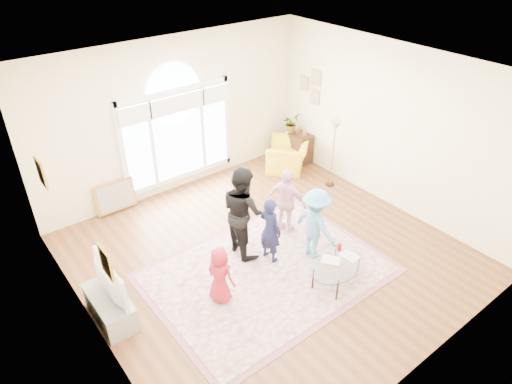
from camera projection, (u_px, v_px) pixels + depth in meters
ground at (268, 254)px, 8.00m from camera, size 6.00×6.00×0.00m
room_shell at (180, 121)px, 9.07m from camera, size 6.00×6.00×6.00m
area_rug at (267, 272)px, 7.59m from camera, size 3.60×2.60×0.02m
rug_border at (267, 273)px, 7.59m from camera, size 3.80×2.80×0.01m
tv_console at (110, 307)px, 6.66m from camera, size 0.45×1.00×0.42m
television at (105, 282)px, 6.40m from camera, size 0.17×1.00×0.57m
coffee_table at (337, 262)px, 7.22m from camera, size 1.34×1.05×0.54m
armchair at (288, 155)px, 10.48m from camera, size 1.35×1.34×0.66m
side_cabinet at (300, 148)px, 10.75m from camera, size 0.40×0.50×0.70m
floor_lamp at (335, 131)px, 9.33m from camera, size 0.29×0.29×1.51m
plant_pedestal at (290, 145)px, 10.89m from camera, size 0.20×0.20×0.70m
potted_plant at (291, 123)px, 10.60m from camera, size 0.47×0.44×0.43m
leaning_picture at (118, 211)px, 9.15m from camera, size 0.80×0.14×0.62m
child_red at (220, 275)px, 6.82m from camera, size 0.44×0.55×0.97m
child_navy at (270, 230)px, 7.58m from camera, size 0.35×0.47×1.20m
child_black at (243, 211)px, 7.65m from camera, size 0.68×0.85×1.64m
child_pink at (287, 202)px, 8.22m from camera, size 0.58×0.82×1.29m
child_blue at (315, 224)px, 7.62m from camera, size 0.52×0.87×1.31m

